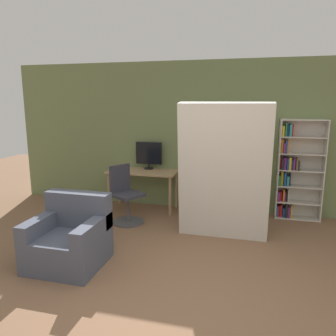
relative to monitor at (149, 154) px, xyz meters
name	(u,v)px	position (x,y,z in m)	size (l,w,h in m)	color
ground_plane	(178,318)	(1.28, -3.15, -1.01)	(16.00, 16.00, 0.00)	brown
wall_back	(218,137)	(1.28, 0.14, 0.34)	(8.00, 0.06, 2.70)	#6B7A4C
desk	(143,176)	(-0.05, -0.20, -0.38)	(1.28, 0.61, 0.73)	tan
monitor	(149,154)	(0.00, 0.00, 0.00)	(0.50, 0.17, 0.51)	black
office_chair	(126,199)	(-0.11, -0.92, -0.62)	(0.60, 0.60, 0.95)	#4C4C51
bookshelf	(295,171)	(2.60, 0.00, -0.19)	(0.73, 0.28, 1.70)	beige
mattress_near	(224,172)	(1.51, -1.17, -0.02)	(1.29, 0.41, 1.98)	beige
armchair	(70,239)	(-0.25, -2.44, -0.69)	(0.85, 0.80, 0.85)	#474C5B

